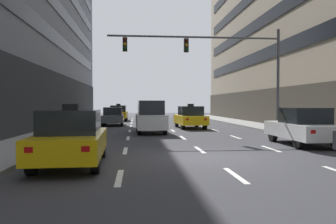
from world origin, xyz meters
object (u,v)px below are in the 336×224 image
(taxi_driving_0, at_px, (71,138))
(car_parked_2, at_px, (303,127))
(car_driving_1, at_px, (146,113))
(taxi_driving_5, at_px, (190,117))
(taxi_driving_2, at_px, (119,113))
(car_driving_3, at_px, (151,117))
(traffic_signal_0, at_px, (219,57))
(car_driving_4, at_px, (113,117))

(taxi_driving_0, relative_size, car_parked_2, 1.00)
(car_driving_1, distance_m, taxi_driving_5, 13.66)
(taxi_driving_0, xyz_separation_m, taxi_driving_5, (6.15, 15.37, 0.01))
(car_driving_1, bearing_deg, taxi_driving_5, -77.23)
(taxi_driving_2, xyz_separation_m, taxi_driving_5, (6.12, -12.37, -0.01))
(car_driving_1, xyz_separation_m, taxi_driving_5, (3.02, -13.32, 0.04))
(taxi_driving_0, bearing_deg, car_driving_1, 83.77)
(car_driving_3, height_order, traffic_signal_0, traffic_signal_0)
(taxi_driving_0, distance_m, taxi_driving_2, 27.75)
(car_driving_3, xyz_separation_m, traffic_signal_0, (4.26, -0.93, 3.75))
(taxi_driving_2, relative_size, taxi_driving_5, 1.00)
(car_driving_4, xyz_separation_m, traffic_signal_0, (7.18, -8.86, 4.00))
(car_driving_3, bearing_deg, car_driving_1, 89.25)
(traffic_signal_0, bearing_deg, taxi_driving_5, 101.39)
(taxi_driving_0, relative_size, car_driving_4, 1.07)
(taxi_driving_5, bearing_deg, car_driving_3, -128.36)
(taxi_driving_5, bearing_deg, car_parked_2, -73.00)
(taxi_driving_0, relative_size, car_driving_1, 1.05)
(car_parked_2, distance_m, traffic_signal_0, 7.63)
(taxi_driving_5, xyz_separation_m, car_parked_2, (3.40, -11.11, -0.00))
(taxi_driving_2, height_order, car_driving_3, car_driving_3)
(car_driving_4, bearing_deg, car_driving_3, -69.77)
(car_driving_3, xyz_separation_m, taxi_driving_5, (3.25, 4.10, -0.20))
(car_driving_4, bearing_deg, traffic_signal_0, -50.96)
(taxi_driving_2, height_order, car_driving_4, taxi_driving_2)
(taxi_driving_5, bearing_deg, taxi_driving_2, 116.31)
(car_driving_3, bearing_deg, traffic_signal_0, -12.30)
(taxi_driving_2, distance_m, taxi_driving_5, 13.80)
(car_driving_1, xyz_separation_m, car_parked_2, (6.41, -24.42, 0.04))
(car_driving_3, relative_size, taxi_driving_5, 0.94)
(taxi_driving_5, bearing_deg, traffic_signal_0, -78.61)
(car_driving_3, distance_m, car_driving_4, 8.45)
(car_driving_1, xyz_separation_m, taxi_driving_2, (-3.10, -0.95, 0.04))
(car_driving_1, height_order, traffic_signal_0, traffic_signal_0)
(car_parked_2, bearing_deg, traffic_signal_0, 111.41)
(taxi_driving_2, relative_size, traffic_signal_0, 0.42)
(taxi_driving_2, height_order, traffic_signal_0, traffic_signal_0)
(car_driving_1, distance_m, car_parked_2, 25.25)
(car_driving_3, height_order, taxi_driving_5, car_driving_3)
(taxi_driving_2, distance_m, car_driving_4, 8.55)
(taxi_driving_0, relative_size, taxi_driving_5, 0.99)
(taxi_driving_0, xyz_separation_m, car_parked_2, (9.55, 4.27, 0.00))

